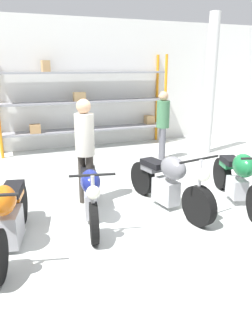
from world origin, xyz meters
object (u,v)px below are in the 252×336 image
motorcycle_grey (168,182)px  person_browsing (163,120)px  motorcycle_blue (90,193)px  motorcycle_green (239,178)px  person_near_rack (85,144)px  motorcycle_orange (8,218)px  shelving_rack (86,102)px

motorcycle_grey → person_browsing: 3.06m
motorcycle_blue → motorcycle_grey: 1.33m
motorcycle_green → person_near_rack: person_near_rack is taller
motorcycle_orange → person_browsing: 4.97m
motorcycle_orange → person_browsing: person_browsing is taller
motorcycle_orange → motorcycle_green: motorcycle_green is taller
motorcycle_green → person_near_rack: bearing=-95.7°
motorcycle_grey → person_near_rack: (-1.22, 0.68, 0.61)m
person_browsing → motorcycle_green: bearing=104.2°
shelving_rack → motorcycle_grey: shelving_rack is taller
person_browsing → motorcycle_blue: bearing=61.4°
motorcycle_orange → motorcycle_grey: 2.58m
person_browsing → person_near_rack: size_ratio=0.95×
shelving_rack → person_near_rack: bearing=-105.1°
motorcycle_grey → person_browsing: bearing=144.6°
shelving_rack → person_near_rack: 4.12m
motorcycle_grey → shelving_rack: bearing=172.0°
motorcycle_blue → person_browsing: size_ratio=1.13×
motorcycle_grey → motorcycle_green: (1.21, -0.30, 0.01)m
motorcycle_grey → person_near_rack: bearing=-129.0°
motorcycle_orange → person_browsing: size_ratio=1.18×
motorcycle_orange → motorcycle_blue: (1.22, 0.41, 0.02)m
shelving_rack → person_near_rack: size_ratio=2.67×
shelving_rack → person_near_rack: (-1.07, -3.97, -0.26)m
motorcycle_orange → motorcycle_blue: bearing=122.6°
motorcycle_orange → person_browsing: (3.85, 3.09, 0.59)m
motorcycle_grey → person_near_rack: size_ratio=1.16×
person_near_rack → person_browsing: bearing=-174.3°
motorcycle_grey → motorcycle_green: size_ratio=1.01×
motorcycle_orange → person_near_rack: person_near_rack is taller
motorcycle_grey → person_browsing: person_browsing is taller
motorcycle_blue → motorcycle_green: size_ratio=0.93×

